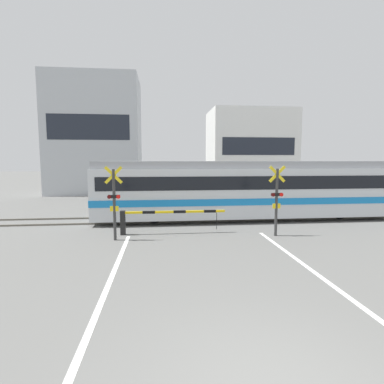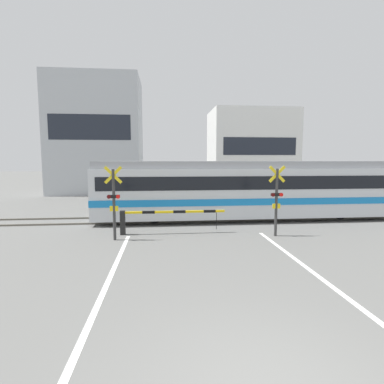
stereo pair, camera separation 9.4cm
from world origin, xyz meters
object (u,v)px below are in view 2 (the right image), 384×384
(crossing_barrier_near, at_px, (153,217))
(pedestrian, at_px, (167,189))
(commuter_train, at_px, (247,188))
(crossing_signal_right, at_px, (276,198))
(crossing_barrier_far, at_px, (212,197))
(crossing_signal_left, at_px, (114,200))

(crossing_barrier_near, distance_m, pedestrian, 9.71)
(commuter_train, distance_m, pedestrian, 7.94)
(commuter_train, height_order, crossing_signal_right, commuter_train)
(commuter_train, xyz_separation_m, crossing_barrier_near, (-4.78, -2.87, -0.88))
(crossing_barrier_near, relative_size, crossing_signal_right, 1.53)
(commuter_train, height_order, pedestrian, commuter_train)
(crossing_signal_right, bearing_deg, commuter_train, 92.76)
(commuter_train, distance_m, crossing_barrier_far, 3.60)
(crossing_signal_left, bearing_deg, pedestrian, 78.16)
(crossing_barrier_far, distance_m, pedestrian, 4.51)
(commuter_train, relative_size, crossing_signal_right, 5.42)
(crossing_signal_left, bearing_deg, crossing_barrier_far, 54.43)
(commuter_train, relative_size, crossing_signal_left, 5.42)
(commuter_train, height_order, crossing_barrier_near, commuter_train)
(crossing_barrier_near, xyz_separation_m, crossing_barrier_far, (3.51, 6.12, 0.00))
(crossing_signal_right, bearing_deg, crossing_barrier_far, 101.76)
(crossing_signal_left, height_order, crossing_signal_right, same)
(commuter_train, xyz_separation_m, crossing_barrier_far, (-1.27, 3.25, -0.88))
(commuter_train, xyz_separation_m, pedestrian, (-4.02, 6.81, -0.67))
(commuter_train, bearing_deg, crossing_barrier_far, 111.27)
(commuter_train, xyz_separation_m, crossing_signal_left, (-6.22, -3.68, -0.05))
(crossing_barrier_near, relative_size, crossing_signal_left, 1.53)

